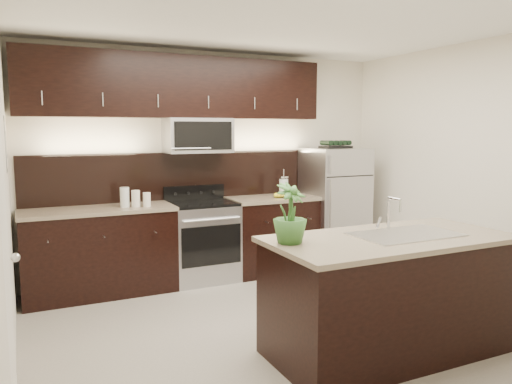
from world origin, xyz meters
The scene contains 12 objects.
ground centered at (0.00, 0.00, 0.00)m, with size 4.50×4.50×0.00m, color gray.
room_walls centered at (-0.11, -0.04, 1.70)m, with size 4.52×4.02×2.71m.
counter_run centered at (-0.46, 1.69, 0.47)m, with size 3.51×0.65×0.94m.
upper_fixtures centered at (-0.43, 1.84, 2.14)m, with size 3.49×0.40×1.66m.
island centered at (0.45, -0.77, 0.47)m, with size 1.96×0.96×0.94m.
sink_faucet centered at (0.60, -0.76, 0.96)m, with size 0.84×0.50×0.28m.
refrigerator centered at (1.56, 1.63, 0.77)m, with size 0.74×0.67×1.53m, color #B2B2B7.
wine_rack centered at (1.56, 1.63, 1.57)m, with size 0.38×0.23×0.09m.
plant centered at (-0.38, -0.63, 1.16)m, with size 0.25×0.25×0.44m, color #326227.
canisters centered at (-1.06, 1.61, 1.03)m, with size 0.31×0.16×0.21m.
french_press centered at (0.81, 1.64, 1.06)m, with size 0.12×0.12×0.33m.
bananas centered at (0.69, 1.61, 0.97)m, with size 0.20×0.15×0.06m, color gold.
Camera 1 is at (-2.15, -3.76, 1.77)m, focal length 35.00 mm.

